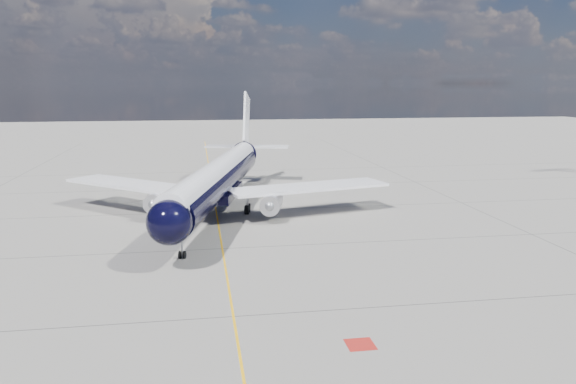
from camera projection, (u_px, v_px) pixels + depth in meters
The scene contains 4 objects.
ground at pixel (215, 202), 69.25m from camera, with size 320.00×320.00×0.00m, color gray.
taxiway_centerline at pixel (216, 211), 64.41m from camera, with size 0.16×160.00×0.01m, color #F7AE0D.
red_marking at pixel (360, 344), 31.56m from camera, with size 1.60×1.60×0.01m, color maroon.
main_airliner at pixel (220, 177), 62.74m from camera, with size 36.98×45.71×13.37m.
Camera 1 is at (-1.93, -38.32, 14.44)m, focal length 35.00 mm.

